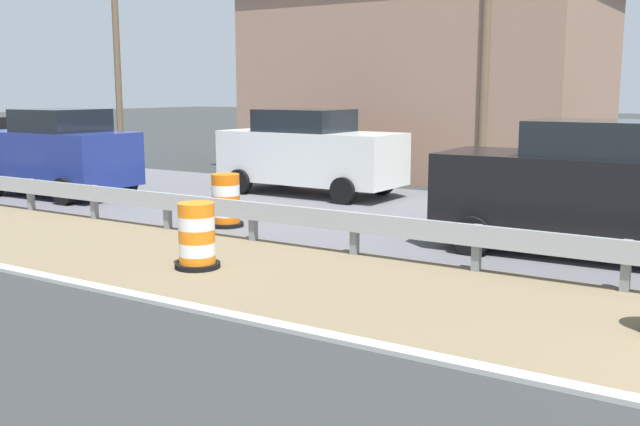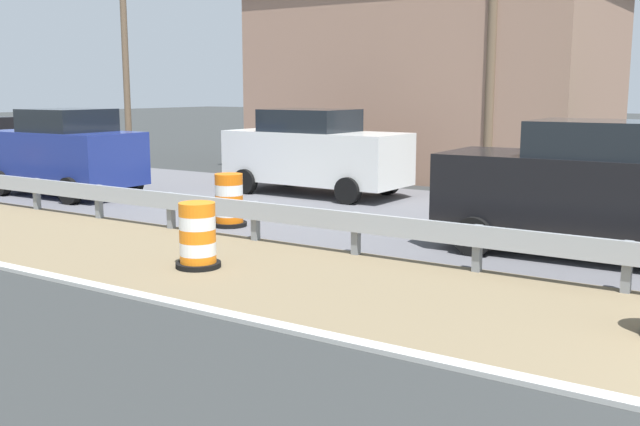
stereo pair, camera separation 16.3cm
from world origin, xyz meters
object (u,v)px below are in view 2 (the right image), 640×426
object	(u,v)px
traffic_barrel_mid	(229,203)
utility_pole_near	(492,26)
car_lead_near_lane	(66,152)
utility_pole_mid	(125,49)
traffic_barrel_close	(198,239)
car_lead_far_lane	(591,189)
car_distant_a	(315,152)

from	to	relation	value
traffic_barrel_mid	utility_pole_near	bearing A→B (deg)	-17.77
car_lead_near_lane	utility_pole_mid	world-z (taller)	utility_pole_mid
traffic_barrel_close	car_lead_near_lane	world-z (taller)	car_lead_near_lane
car_lead_near_lane	utility_pole_near	world-z (taller)	utility_pole_near
traffic_barrel_close	car_lead_far_lane	distance (m)	6.23
traffic_barrel_mid	car_distant_a	xyz separation A→B (m)	(4.60, 1.04, 0.61)
car_lead_far_lane	car_lead_near_lane	bearing A→B (deg)	-0.69
traffic_barrel_close	utility_pole_near	bearing A→B (deg)	-3.44
car_lead_near_lane	car_lead_far_lane	xyz separation A→B (m)	(0.13, -12.73, 0.00)
traffic_barrel_mid	utility_pole_mid	bearing A→B (deg)	55.16
car_lead_far_lane	utility_pole_near	xyz separation A→B (m)	(6.42, 4.10, 3.16)
traffic_barrel_mid	car_distant_a	bearing A→B (deg)	12.72
utility_pole_near	car_distant_a	bearing A→B (deg)	130.58
car_lead_far_lane	utility_pole_mid	bearing A→B (deg)	-22.45
car_lead_near_lane	car_lead_far_lane	bearing A→B (deg)	179.85
car_lead_near_lane	utility_pole_mid	distance (m)	9.72
car_distant_a	utility_pole_near	world-z (taller)	utility_pole_near
traffic_barrel_mid	car_distant_a	world-z (taller)	car_distant_a
traffic_barrel_mid	car_lead_near_lane	world-z (taller)	car_lead_near_lane
traffic_barrel_close	car_lead_near_lane	size ratio (longest dim) A/B	0.25
utility_pole_mid	car_distant_a	bearing A→B (deg)	-108.72
utility_pole_near	car_lead_near_lane	bearing A→B (deg)	127.20
car_lead_far_lane	utility_pole_mid	world-z (taller)	utility_pole_mid
car_lead_far_lane	traffic_barrel_close	bearing A→B (deg)	39.01
traffic_barrel_close	car_lead_far_lane	size ratio (longest dim) A/B	0.21
car_distant_a	utility_pole_mid	world-z (taller)	utility_pole_mid
traffic_barrel_mid	car_lead_near_lane	bearing A→B (deg)	80.67
traffic_barrel_mid	utility_pole_mid	xyz separation A→B (m)	(8.29, 11.91, 3.65)
traffic_barrel_close	traffic_barrel_mid	size ratio (longest dim) A/B	0.96
traffic_barrel_mid	car_lead_near_lane	distance (m)	6.32
utility_pole_near	utility_pole_mid	bearing A→B (deg)	87.14
car_lead_near_lane	utility_pole_mid	bearing A→B (deg)	-52.62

